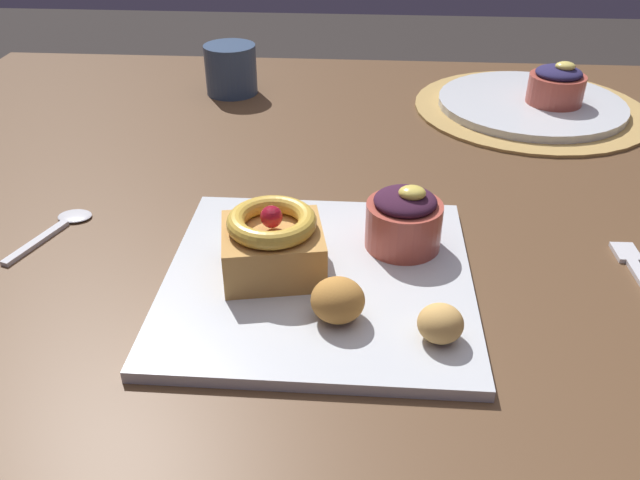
% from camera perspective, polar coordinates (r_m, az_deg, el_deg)
% --- Properties ---
extents(dining_table, '(1.53, 1.05, 0.73)m').
position_cam_1_polar(dining_table, '(0.91, 5.51, 0.61)').
color(dining_table, brown).
rests_on(dining_table, ground_plane).
extents(woven_placemat, '(0.37, 0.37, 0.00)m').
position_cam_1_polar(woven_placemat, '(1.15, 17.67, 10.75)').
color(woven_placemat, '#AD894C').
rests_on(woven_placemat, dining_table).
extents(front_plate, '(0.31, 0.31, 0.01)m').
position_cam_1_polar(front_plate, '(0.67, -0.12, -3.37)').
color(front_plate, silver).
rests_on(front_plate, dining_table).
extents(cake_slice, '(0.11, 0.11, 0.07)m').
position_cam_1_polar(cake_slice, '(0.65, -4.11, -0.26)').
color(cake_slice, '#C68E47').
rests_on(cake_slice, front_plate).
extents(berry_ramekin, '(0.08, 0.08, 0.07)m').
position_cam_1_polar(berry_ramekin, '(0.70, 7.25, 1.77)').
color(berry_ramekin, '#B24C3D').
rests_on(berry_ramekin, front_plate).
extents(fritter_front, '(0.04, 0.04, 0.03)m').
position_cam_1_polar(fritter_front, '(0.59, 10.34, -7.09)').
color(fritter_front, tan).
rests_on(fritter_front, front_plate).
extents(fritter_middle, '(0.05, 0.05, 0.04)m').
position_cam_1_polar(fritter_middle, '(0.60, 1.54, -5.20)').
color(fritter_middle, '#BC7F38').
rests_on(fritter_middle, front_plate).
extents(back_plate, '(0.30, 0.30, 0.01)m').
position_cam_1_polar(back_plate, '(1.15, 17.74, 11.14)').
color(back_plate, silver).
rests_on(back_plate, woven_placemat).
extents(back_ramekin, '(0.09, 0.09, 0.07)m').
position_cam_1_polar(back_ramekin, '(1.14, 19.73, 12.48)').
color(back_ramekin, '#B24C3D').
rests_on(back_ramekin, back_plate).
extents(fork, '(0.03, 0.13, 0.00)m').
position_cam_1_polar(fork, '(0.76, 25.68, -2.39)').
color(fork, silver).
rests_on(fork, dining_table).
extents(spoon, '(0.06, 0.12, 0.00)m').
position_cam_1_polar(spoon, '(0.82, -21.58, 1.07)').
color(spoon, silver).
rests_on(spoon, dining_table).
extents(coffee_mug, '(0.09, 0.09, 0.08)m').
position_cam_1_polar(coffee_mug, '(1.18, -7.69, 14.37)').
color(coffee_mug, '#334766').
rests_on(coffee_mug, dining_table).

